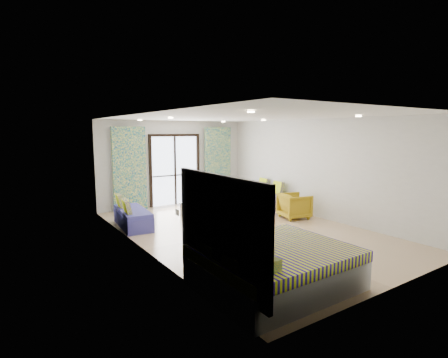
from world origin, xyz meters
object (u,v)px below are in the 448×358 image
daybed_left (132,217)px  daybed_right (264,199)px  coffee_table (193,204)px  armchair (294,205)px  bed (274,267)px

daybed_left → daybed_right: bearing=4.5°
coffee_table → armchair: 2.81m
daybed_right → armchair: daybed_right is taller
bed → armchair: bed is taller
daybed_left → coffee_table: 1.86m
daybed_right → coffee_table: daybed_right is taller
coffee_table → armchair: (2.15, -1.82, 0.04)m
daybed_left → daybed_right: 4.23m
daybed_left → coffee_table: size_ratio=2.22×
daybed_left → armchair: (3.99, -1.61, 0.13)m
bed → armchair: (3.36, 2.91, 0.05)m
daybed_right → armchair: 1.57m
bed → daybed_right: (3.60, 4.45, -0.06)m
bed → daybed_right: size_ratio=1.23×
daybed_right → armchair: bearing=-91.4°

